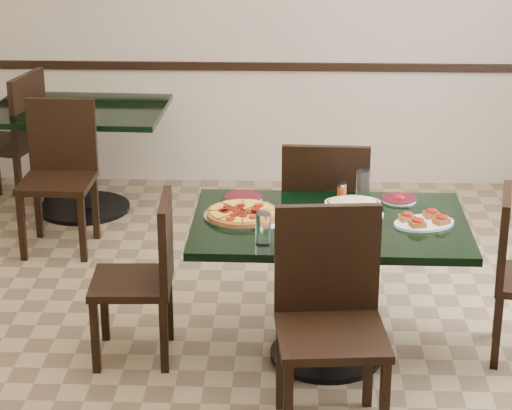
{
  "coord_description": "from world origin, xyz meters",
  "views": [
    {
      "loc": [
        0.13,
        -4.52,
        2.53
      ],
      "look_at": [
        -0.03,
        0.0,
        0.83
      ],
      "focal_mm": 70.0,
      "sensor_mm": 36.0,
      "label": 1
    }
  ],
  "objects_px": {
    "chair_near": "(329,308)",
    "bruschetta_platter": "(424,220)",
    "back_table": "(80,139)",
    "chair_left": "(147,271)",
    "back_chair_left": "(15,134)",
    "bread_basket": "(353,235)",
    "pepperoni_pizza": "(243,213)",
    "back_chair_near": "(60,166)",
    "main_table": "(329,255)",
    "lasagna_casserole": "(352,206)",
    "chair_far": "(325,215)"
  },
  "relations": [
    {
      "from": "chair_near",
      "to": "bruschetta_platter",
      "type": "xyz_separation_m",
      "value": [
        0.47,
        0.55,
        0.2
      ]
    },
    {
      "from": "back_table",
      "to": "chair_left",
      "type": "xyz_separation_m",
      "value": [
        0.75,
        -2.08,
        -0.05
      ]
    },
    {
      "from": "back_chair_left",
      "to": "bread_basket",
      "type": "distance_m",
      "value": 3.24
    },
    {
      "from": "bread_basket",
      "to": "bruschetta_platter",
      "type": "distance_m",
      "value": 0.43
    },
    {
      "from": "chair_left",
      "to": "pepperoni_pizza",
      "type": "distance_m",
      "value": 0.57
    },
    {
      "from": "back_chair_near",
      "to": "back_chair_left",
      "type": "relative_size",
      "value": 0.96
    },
    {
      "from": "main_table",
      "to": "back_table",
      "type": "height_order",
      "value": "same"
    },
    {
      "from": "back_chair_left",
      "to": "chair_left",
      "type": "bearing_deg",
      "value": 43.3
    },
    {
      "from": "back_table",
      "to": "lasagna_casserole",
      "type": "distance_m",
      "value": 2.67
    },
    {
      "from": "main_table",
      "to": "pepperoni_pizza",
      "type": "height_order",
      "value": "pepperoni_pizza"
    },
    {
      "from": "back_chair_left",
      "to": "lasagna_casserole",
      "type": "relative_size",
      "value": 3.18
    },
    {
      "from": "chair_far",
      "to": "pepperoni_pizza",
      "type": "relative_size",
      "value": 2.56
    },
    {
      "from": "chair_left",
      "to": "bread_basket",
      "type": "xyz_separation_m",
      "value": [
        1.01,
        -0.26,
        0.31
      ]
    },
    {
      "from": "pepperoni_pizza",
      "to": "main_table",
      "type": "bearing_deg",
      "value": -5.77
    },
    {
      "from": "chair_far",
      "to": "back_table",
      "type": "bearing_deg",
      "value": -39.94
    },
    {
      "from": "main_table",
      "to": "lasagna_casserole",
      "type": "height_order",
      "value": "lasagna_casserole"
    },
    {
      "from": "back_table",
      "to": "lasagna_casserole",
      "type": "height_order",
      "value": "lasagna_casserole"
    },
    {
      "from": "pepperoni_pizza",
      "to": "bruschetta_platter",
      "type": "relative_size",
      "value": 1.1
    },
    {
      "from": "chair_left",
      "to": "pepperoni_pizza",
      "type": "xyz_separation_m",
      "value": [
        0.48,
        0.06,
        0.29
      ]
    },
    {
      "from": "chair_far",
      "to": "back_chair_near",
      "type": "distance_m",
      "value": 1.88
    },
    {
      "from": "bruschetta_platter",
      "to": "lasagna_casserole",
      "type": "bearing_deg",
      "value": 142.63
    },
    {
      "from": "chair_far",
      "to": "chair_near",
      "type": "bearing_deg",
      "value": 91.65
    },
    {
      "from": "chair_left",
      "to": "pepperoni_pizza",
      "type": "bearing_deg",
      "value": 94.26
    },
    {
      "from": "chair_far",
      "to": "chair_left",
      "type": "distance_m",
      "value": 1.08
    },
    {
      "from": "bruschetta_platter",
      "to": "chair_far",
      "type": "bearing_deg",
      "value": 108.74
    },
    {
      "from": "chair_far",
      "to": "chair_left",
      "type": "bearing_deg",
      "value": 34.85
    },
    {
      "from": "main_table",
      "to": "back_chair_near",
      "type": "height_order",
      "value": "back_chair_near"
    },
    {
      "from": "main_table",
      "to": "back_table",
      "type": "distance_m",
      "value": 2.65
    },
    {
      "from": "back_table",
      "to": "bread_basket",
      "type": "distance_m",
      "value": 2.94
    },
    {
      "from": "pepperoni_pizza",
      "to": "bread_basket",
      "type": "relative_size",
      "value": 1.68
    },
    {
      "from": "back_table",
      "to": "lasagna_casserole",
      "type": "xyz_separation_m",
      "value": [
        1.77,
        -1.98,
        0.27
      ]
    },
    {
      "from": "lasagna_casserole",
      "to": "bruschetta_platter",
      "type": "bearing_deg",
      "value": -23.05
    },
    {
      "from": "chair_left",
      "to": "bread_basket",
      "type": "height_order",
      "value": "chair_left"
    },
    {
      "from": "main_table",
      "to": "bruschetta_platter",
      "type": "xyz_separation_m",
      "value": [
        0.45,
        -0.03,
        0.21
      ]
    },
    {
      "from": "chair_near",
      "to": "back_chair_near",
      "type": "bearing_deg",
      "value": 123.92
    },
    {
      "from": "back_table",
      "to": "chair_far",
      "type": "xyz_separation_m",
      "value": [
        1.66,
        -1.5,
        0.04
      ]
    },
    {
      "from": "bruschetta_platter",
      "to": "chair_left",
      "type": "bearing_deg",
      "value": 160.46
    },
    {
      "from": "back_table",
      "to": "bread_basket",
      "type": "relative_size",
      "value": 5.26
    },
    {
      "from": "back_chair_near",
      "to": "chair_near",
      "type": "bearing_deg",
      "value": -49.35
    },
    {
      "from": "back_chair_near",
      "to": "back_table",
      "type": "bearing_deg",
      "value": 91.13
    },
    {
      "from": "back_chair_near",
      "to": "bruschetta_platter",
      "type": "distance_m",
      "value": 2.59
    },
    {
      "from": "back_chair_left",
      "to": "bruschetta_platter",
      "type": "bearing_deg",
      "value": 63.87
    },
    {
      "from": "chair_left",
      "to": "back_chair_near",
      "type": "distance_m",
      "value": 1.64
    },
    {
      "from": "pepperoni_pizza",
      "to": "lasagna_casserole",
      "type": "xyz_separation_m",
      "value": [
        0.54,
        0.04,
        0.03
      ]
    },
    {
      "from": "lasagna_casserole",
      "to": "chair_left",
      "type": "bearing_deg",
      "value": -179.09
    },
    {
      "from": "lasagna_casserole",
      "to": "main_table",
      "type": "bearing_deg",
      "value": -148.45
    },
    {
      "from": "back_table",
      "to": "chair_near",
      "type": "xyz_separation_m",
      "value": [
        1.64,
        -2.65,
        0.04
      ]
    },
    {
      "from": "chair_far",
      "to": "back_chair_left",
      "type": "height_order",
      "value": "chair_far"
    },
    {
      "from": "chair_far",
      "to": "back_chair_left",
      "type": "relative_size",
      "value": 1.01
    },
    {
      "from": "back_chair_near",
      "to": "chair_left",
      "type": "bearing_deg",
      "value": -61.01
    }
  ]
}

